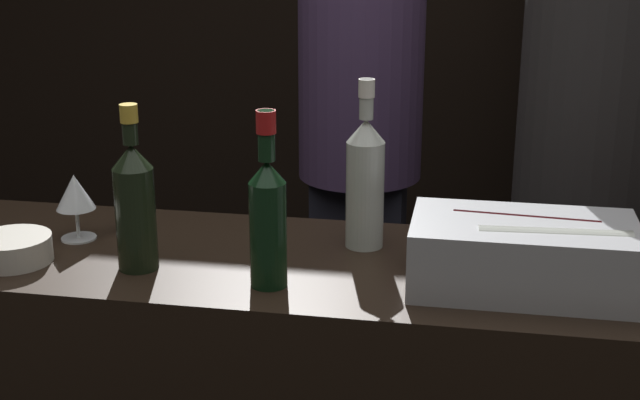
# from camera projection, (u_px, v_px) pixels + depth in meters

# --- Properties ---
(ice_bin_with_bottles) EXTENTS (0.41, 0.23, 0.13)m
(ice_bin_with_bottles) POSITION_uv_depth(u_px,v_px,m) (526.00, 253.00, 1.63)
(ice_bin_with_bottles) COLOR #B7BABF
(ice_bin_with_bottles) RESTS_ON bar_counter
(bowl_white) EXTENTS (0.15, 0.15, 0.05)m
(bowl_white) POSITION_uv_depth(u_px,v_px,m) (13.00, 248.00, 1.76)
(bowl_white) COLOR silver
(bowl_white) RESTS_ON bar_counter
(wine_glass) EXTENTS (0.08, 0.08, 0.14)m
(wine_glass) POSITION_uv_depth(u_px,v_px,m) (75.00, 194.00, 1.86)
(wine_glass) COLOR silver
(wine_glass) RESTS_ON bar_counter
(candle_votive) EXTENTS (0.07, 0.07, 0.05)m
(candle_votive) POSITION_uv_depth(u_px,v_px,m) (131.00, 218.00, 1.94)
(candle_votive) COLOR silver
(candle_votive) RESTS_ON bar_counter
(champagne_bottle) EXTENTS (0.08, 0.08, 0.33)m
(champagne_bottle) POSITION_uv_depth(u_px,v_px,m) (135.00, 202.00, 1.70)
(champagne_bottle) COLOR black
(champagne_bottle) RESTS_ON bar_counter
(white_wine_bottle) EXTENTS (0.08, 0.08, 0.35)m
(white_wine_bottle) POSITION_uv_depth(u_px,v_px,m) (365.00, 179.00, 1.81)
(white_wine_bottle) COLOR #B2B7AD
(white_wine_bottle) RESTS_ON bar_counter
(red_wine_bottle_burgundy) EXTENTS (0.07, 0.07, 0.33)m
(red_wine_bottle_burgundy) POSITION_uv_depth(u_px,v_px,m) (268.00, 214.00, 1.62)
(red_wine_bottle_burgundy) COLOR black
(red_wine_bottle_burgundy) RESTS_ON bar_counter
(person_in_hoodie) EXTENTS (0.39, 0.39, 1.76)m
(person_in_hoodie) POSITION_uv_depth(u_px,v_px,m) (360.00, 124.00, 2.79)
(person_in_hoodie) COLOR black
(person_in_hoodie) RESTS_ON ground_plane
(person_blond_tee) EXTENTS (0.34, 0.34, 1.84)m
(person_blond_tee) POSITION_uv_depth(u_px,v_px,m) (573.00, 73.00, 3.32)
(person_blond_tee) COLOR black
(person_blond_tee) RESTS_ON ground_plane
(person_grey_polo) EXTENTS (0.41, 0.41, 1.70)m
(person_grey_polo) POSITION_uv_depth(u_px,v_px,m) (596.00, 197.00, 2.20)
(person_grey_polo) COLOR black
(person_grey_polo) RESTS_ON ground_plane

